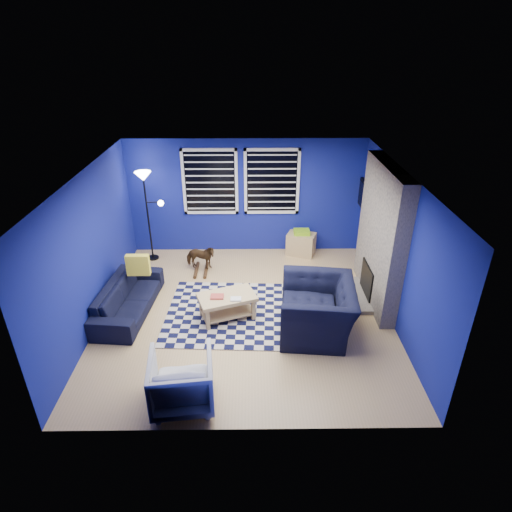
{
  "coord_description": "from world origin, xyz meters",
  "views": [
    {
      "loc": [
        0.12,
        -6.22,
        4.39
      ],
      "look_at": [
        0.19,
        0.3,
        0.97
      ],
      "focal_mm": 30.0,
      "sensor_mm": 36.0,
      "label": 1
    }
  ],
  "objects_px": {
    "tv": "(366,198)",
    "floor_lamp": "(146,189)",
    "coffee_table": "(227,302)",
    "sofa": "(128,298)",
    "cabinet": "(301,243)",
    "armchair_bent": "(182,380)",
    "armchair_big": "(317,309)",
    "rocking_horse": "(200,257)"
  },
  "relations": [
    {
      "from": "tv",
      "to": "cabinet",
      "type": "distance_m",
      "value": 1.7
    },
    {
      "from": "armchair_bent",
      "to": "rocking_horse",
      "type": "distance_m",
      "value": 3.52
    },
    {
      "from": "rocking_horse",
      "to": "cabinet",
      "type": "height_order",
      "value": "rocking_horse"
    },
    {
      "from": "armchair_big",
      "to": "armchair_bent",
      "type": "relative_size",
      "value": 1.59
    },
    {
      "from": "sofa",
      "to": "tv",
      "type": "bearing_deg",
      "value": -61.65
    },
    {
      "from": "floor_lamp",
      "to": "rocking_horse",
      "type": "bearing_deg",
      "value": -28.72
    },
    {
      "from": "armchair_big",
      "to": "floor_lamp",
      "type": "relative_size",
      "value": 0.68
    },
    {
      "from": "tv",
      "to": "armchair_bent",
      "type": "relative_size",
      "value": 1.21
    },
    {
      "from": "armchair_big",
      "to": "coffee_table",
      "type": "bearing_deg",
      "value": -98.5
    },
    {
      "from": "floor_lamp",
      "to": "armchair_bent",
      "type": "bearing_deg",
      "value": -73.51
    },
    {
      "from": "rocking_horse",
      "to": "sofa",
      "type": "bearing_deg",
      "value": 150.88
    },
    {
      "from": "cabinet",
      "to": "floor_lamp",
      "type": "height_order",
      "value": "floor_lamp"
    },
    {
      "from": "sofa",
      "to": "armchair_bent",
      "type": "height_order",
      "value": "armchair_bent"
    },
    {
      "from": "coffee_table",
      "to": "floor_lamp",
      "type": "distance_m",
      "value": 3.07
    },
    {
      "from": "armchair_bent",
      "to": "coffee_table",
      "type": "xyz_separation_m",
      "value": [
        0.49,
        1.9,
        -0.05
      ]
    },
    {
      "from": "armchair_bent",
      "to": "cabinet",
      "type": "distance_m",
      "value": 4.74
    },
    {
      "from": "sofa",
      "to": "cabinet",
      "type": "xyz_separation_m",
      "value": [
        3.25,
        2.17,
        -0.02
      ]
    },
    {
      "from": "sofa",
      "to": "rocking_horse",
      "type": "height_order",
      "value": "rocking_horse"
    },
    {
      "from": "cabinet",
      "to": "tv",
      "type": "bearing_deg",
      "value": 9.65
    },
    {
      "from": "floor_lamp",
      "to": "tv",
      "type": "bearing_deg",
      "value": -1.0
    },
    {
      "from": "armchair_bent",
      "to": "floor_lamp",
      "type": "distance_m",
      "value": 4.46
    },
    {
      "from": "tv",
      "to": "sofa",
      "type": "height_order",
      "value": "tv"
    },
    {
      "from": "tv",
      "to": "sofa",
      "type": "distance_m",
      "value": 5.01
    },
    {
      "from": "sofa",
      "to": "floor_lamp",
      "type": "height_order",
      "value": "floor_lamp"
    },
    {
      "from": "sofa",
      "to": "armchair_bent",
      "type": "relative_size",
      "value": 2.27
    },
    {
      "from": "coffee_table",
      "to": "cabinet",
      "type": "distance_m",
      "value": 2.83
    },
    {
      "from": "cabinet",
      "to": "armchair_bent",
      "type": "bearing_deg",
      "value": -94.06
    },
    {
      "from": "rocking_horse",
      "to": "tv",
      "type": "bearing_deg",
      "value": -71.69
    },
    {
      "from": "coffee_table",
      "to": "floor_lamp",
      "type": "height_order",
      "value": "floor_lamp"
    },
    {
      "from": "sofa",
      "to": "armchair_big",
      "type": "xyz_separation_m",
      "value": [
        3.22,
        -0.6,
        0.15
      ]
    },
    {
      "from": "armchair_bent",
      "to": "coffee_table",
      "type": "height_order",
      "value": "armchair_bent"
    },
    {
      "from": "armchair_big",
      "to": "cabinet",
      "type": "height_order",
      "value": "armchair_big"
    },
    {
      "from": "sofa",
      "to": "coffee_table",
      "type": "height_order",
      "value": "sofa"
    },
    {
      "from": "sofa",
      "to": "floor_lamp",
      "type": "xyz_separation_m",
      "value": [
        0.03,
        2.0,
        1.31
      ]
    },
    {
      "from": "armchair_bent",
      "to": "coffee_table",
      "type": "relative_size",
      "value": 0.77
    },
    {
      "from": "rocking_horse",
      "to": "floor_lamp",
      "type": "bearing_deg",
      "value": 70.82
    },
    {
      "from": "floor_lamp",
      "to": "armchair_big",
      "type": "bearing_deg",
      "value": -39.11
    },
    {
      "from": "tv",
      "to": "floor_lamp",
      "type": "relative_size",
      "value": 0.52
    },
    {
      "from": "armchair_big",
      "to": "armchair_bent",
      "type": "bearing_deg",
      "value": -46.69
    },
    {
      "from": "armchair_big",
      "to": "coffee_table",
      "type": "distance_m",
      "value": 1.53
    },
    {
      "from": "tv",
      "to": "rocking_horse",
      "type": "bearing_deg",
      "value": -171.23
    },
    {
      "from": "sofa",
      "to": "coffee_table",
      "type": "relative_size",
      "value": 1.75
    }
  ]
}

